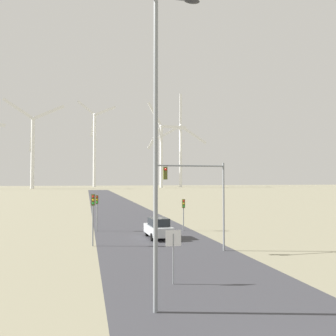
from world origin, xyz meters
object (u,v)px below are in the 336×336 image
Objects in this scene: traffic_light_post_mid_left at (93,208)px; traffic_light_mast_overhead at (201,187)px; traffic_light_post_near_right at (183,208)px; wind_turbine_far_right at (181,148)px; wind_turbine_right at (161,149)px; stop_sign_near at (173,246)px; wind_turbine_center at (95,144)px; car_approaching at (158,228)px; streetlamp at (156,115)px; traffic_light_post_near_left at (97,205)px; wind_turbine_left at (33,145)px.

traffic_light_mast_overhead reaches higher than traffic_light_post_mid_left.
wind_turbine_far_right is at bearing 73.88° from traffic_light_post_near_right.
stop_sign_near is at bearing -102.62° from wind_turbine_right.
car_approaching is at bearing -89.82° from wind_turbine_center.
streetlamp is 4.76× the size of stop_sign_near.
car_approaching is at bearing 105.92° from traffic_light_mast_overhead.
wind_turbine_center reaches higher than traffic_light_post_near_right.
traffic_light_post_mid_left is (-0.53, -7.67, 0.31)m from traffic_light_post_near_left.
traffic_light_mast_overhead is at bearing -101.96° from wind_turbine_right.
traffic_light_post_mid_left is (-3.76, 10.70, 1.11)m from stop_sign_near.
traffic_light_post_mid_left reaches higher than traffic_light_post_near_left.
traffic_light_post_mid_left is 197.48m from wind_turbine_right.
traffic_light_post_near_right is at bearing 70.26° from streetlamp.
traffic_light_post_mid_left is 0.06× the size of wind_turbine_center.
wind_turbine_right is 0.82× the size of wind_turbine_far_right.
stop_sign_near is 0.65× the size of car_approaching.
traffic_light_mast_overhead is at bearing -105.82° from wind_turbine_far_right.
streetlamp is 3.51× the size of traffic_light_post_near_left.
traffic_light_post_mid_left is 0.07× the size of wind_turbine_right.
streetlamp is at bearing -116.36° from stop_sign_near.
stop_sign_near is at bearing -79.50° from wind_turbine_left.
wind_turbine_left is at bearing 101.84° from car_approaching.
wind_turbine_right is at bearing 4.36° from wind_turbine_left.
streetlamp is at bearing -118.91° from traffic_light_mast_overhead.
traffic_light_mast_overhead is (5.42, 9.81, -3.16)m from streetlamp.
car_approaching is 0.08× the size of wind_turbine_left.
wind_turbine_left reaches higher than traffic_light_mast_overhead.
wind_turbine_right is at bearing 75.62° from traffic_light_post_mid_left.
streetlamp is 21.55m from traffic_light_post_near_right.
wind_turbine_right is at bearing 78.04° from traffic_light_mast_overhead.
traffic_light_post_near_left is at bearing 121.01° from traffic_light_mast_overhead.
wind_turbine_far_right reaches higher than traffic_light_post_near_right.
wind_turbine_center is (37.38, 43.28, 6.09)m from wind_turbine_left.
wind_turbine_far_right is at bearing 14.78° from wind_turbine_left.
traffic_light_post_mid_left is at bearing -93.97° from traffic_light_post_near_left.
wind_turbine_right is (48.17, 182.33, 23.33)m from traffic_light_post_near_left.
traffic_light_post_near_right is at bearing 71.62° from stop_sign_near.
traffic_light_post_near_left is 0.07× the size of wind_turbine_left.
wind_turbine_far_right is at bearing 46.02° from wind_turbine_right.
wind_turbine_far_right is at bearing 71.50° from traffic_light_post_near_left.
traffic_light_mast_overhead is at bearing -58.99° from traffic_light_post_near_left.
wind_turbine_far_right reaches higher than traffic_light_post_near_left.
stop_sign_near is at bearing -90.32° from wind_turbine_center.
streetlamp reaches higher than stop_sign_near.
car_approaching is (-3.42, -3.52, -1.48)m from traffic_light_post_near_right.
wind_turbine_far_right reaches higher than wind_turbine_left.
wind_turbine_far_right is (66.20, 224.28, 21.51)m from streetlamp.
traffic_light_post_near_right reaches higher than stop_sign_near.
traffic_light_mast_overhead is 232.88m from wind_turbine_center.
wind_turbine_far_right reaches higher than car_approaching.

